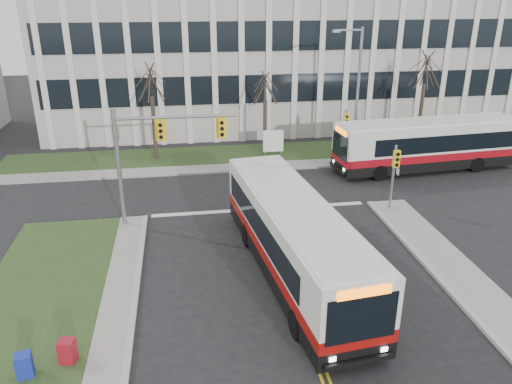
% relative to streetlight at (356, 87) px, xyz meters
% --- Properties ---
extents(ground, '(120.00, 120.00, 0.00)m').
position_rel_streetlight_xyz_m(ground, '(-8.03, -16.20, -5.19)').
color(ground, black).
rests_on(ground, ground).
extents(sidewalk_cross, '(44.00, 1.60, 0.14)m').
position_rel_streetlight_xyz_m(sidewalk_cross, '(-3.03, -1.00, -5.12)').
color(sidewalk_cross, '#9E9B93').
rests_on(sidewalk_cross, ground).
extents(building_lawn, '(44.00, 5.00, 0.12)m').
position_rel_streetlight_xyz_m(building_lawn, '(-3.03, 1.80, -5.13)').
color(building_lawn, '#27421C').
rests_on(building_lawn, ground).
extents(office_building, '(40.00, 16.00, 12.00)m').
position_rel_streetlight_xyz_m(office_building, '(-3.03, 13.80, 0.81)').
color(office_building, '#B7B3A9').
rests_on(office_building, ground).
extents(mast_arm_signal, '(6.11, 0.38, 6.20)m').
position_rel_streetlight_xyz_m(mast_arm_signal, '(-13.65, -9.04, -0.94)').
color(mast_arm_signal, slate).
rests_on(mast_arm_signal, ground).
extents(signal_pole_near, '(0.34, 0.39, 3.80)m').
position_rel_streetlight_xyz_m(signal_pole_near, '(-0.83, -9.30, -2.69)').
color(signal_pole_near, slate).
rests_on(signal_pole_near, ground).
extents(signal_pole_far, '(0.34, 0.39, 3.80)m').
position_rel_streetlight_xyz_m(signal_pole_far, '(-0.83, -0.80, -2.69)').
color(signal_pole_far, slate).
rests_on(signal_pole_far, ground).
extents(streetlight, '(2.15, 0.25, 9.20)m').
position_rel_streetlight_xyz_m(streetlight, '(0.00, 0.00, 0.00)').
color(streetlight, slate).
rests_on(streetlight, ground).
extents(directory_sign, '(1.50, 0.12, 2.00)m').
position_rel_streetlight_xyz_m(directory_sign, '(-5.53, 1.30, -4.02)').
color(directory_sign, slate).
rests_on(directory_sign, ground).
extents(tree_left, '(1.80, 1.80, 7.70)m').
position_rel_streetlight_xyz_m(tree_left, '(-14.03, 1.80, 0.32)').
color(tree_left, '#42352B').
rests_on(tree_left, ground).
extents(tree_mid, '(1.80, 1.80, 6.82)m').
position_rel_streetlight_xyz_m(tree_mid, '(-6.03, 2.00, -0.31)').
color(tree_mid, '#42352B').
rests_on(tree_mid, ground).
extents(tree_right, '(1.80, 1.80, 8.25)m').
position_rel_streetlight_xyz_m(tree_right, '(5.97, 1.80, 0.71)').
color(tree_right, '#42352B').
rests_on(tree_right, ground).
extents(bus_main, '(4.16, 12.84, 3.36)m').
position_rel_streetlight_xyz_m(bus_main, '(-7.69, -15.04, -3.51)').
color(bus_main, silver).
rests_on(bus_main, ground).
extents(bus_cross, '(12.79, 3.78, 3.36)m').
position_rel_streetlight_xyz_m(bus_cross, '(4.23, -3.08, -3.51)').
color(bus_cross, silver).
rests_on(bus_cross, ground).
extents(newspaper_box_blue, '(0.58, 0.54, 0.95)m').
position_rel_streetlight_xyz_m(newspaper_box_blue, '(-17.44, -19.90, -4.72)').
color(newspaper_box_blue, '#16279A').
rests_on(newspaper_box_blue, ground).
extents(newspaper_box_red, '(0.59, 0.55, 0.95)m').
position_rel_streetlight_xyz_m(newspaper_box_red, '(-16.22, -19.40, -4.72)').
color(newspaper_box_red, maroon).
rests_on(newspaper_box_red, ground).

